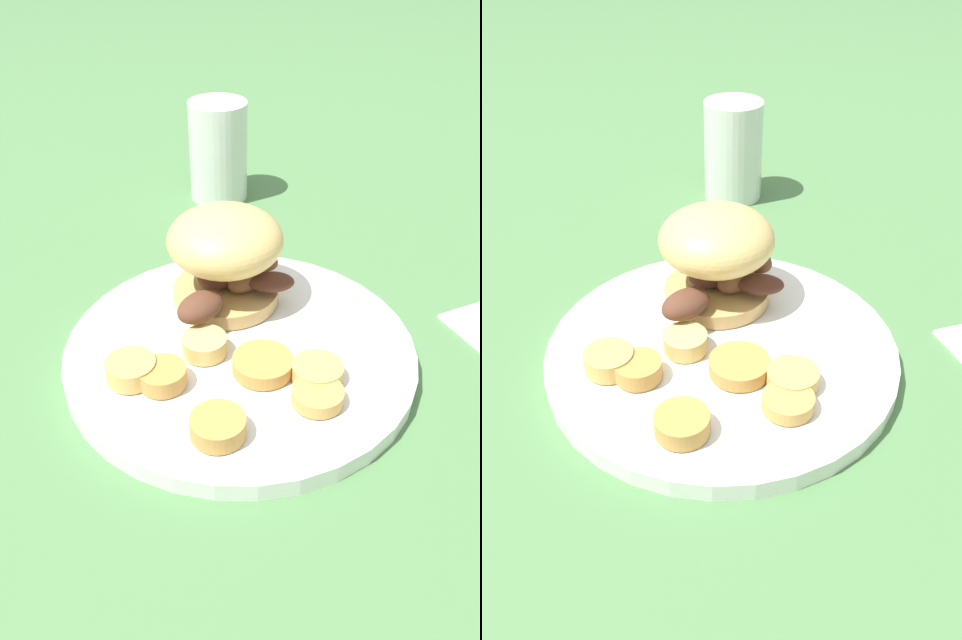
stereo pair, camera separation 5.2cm
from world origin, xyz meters
TOP-DOWN VIEW (x-y plane):
  - ground_plane at (0.00, 0.00)m, footprint 4.00×4.00m
  - dinner_plate at (0.00, 0.00)m, footprint 0.30×0.30m
  - sandwich at (-0.03, 0.06)m, footprint 0.12×0.15m
  - potato_round_0 at (0.02, -0.10)m, footprint 0.04×0.04m
  - potato_round_1 at (0.07, -0.02)m, footprint 0.04×0.04m
  - potato_round_2 at (0.03, -0.03)m, footprint 0.05×0.05m
  - potato_round_3 at (0.08, -0.05)m, footprint 0.04×0.04m
  - potato_round_4 at (-0.07, -0.07)m, footprint 0.04×0.04m
  - potato_round_5 at (-0.02, -0.02)m, footprint 0.04×0.04m
  - potato_round_6 at (-0.04, -0.07)m, footprint 0.04×0.04m
  - drinking_glass at (-0.12, 0.30)m, footprint 0.07×0.07m

SIDE VIEW (x-z plane):
  - ground_plane at x=0.00m, z-range 0.00..0.00m
  - dinner_plate at x=0.00m, z-range 0.00..0.02m
  - potato_round_3 at x=0.08m, z-range 0.02..0.03m
  - potato_round_2 at x=0.03m, z-range 0.02..0.03m
  - potato_round_1 at x=0.07m, z-range 0.02..0.03m
  - potato_round_6 at x=-0.04m, z-range 0.02..0.03m
  - potato_round_0 at x=0.02m, z-range 0.02..0.03m
  - potato_round_5 at x=-0.02m, z-range 0.02..0.03m
  - potato_round_4 at x=-0.07m, z-range 0.02..0.03m
  - drinking_glass at x=-0.12m, z-range 0.00..0.12m
  - sandwich at x=-0.03m, z-range 0.02..0.11m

